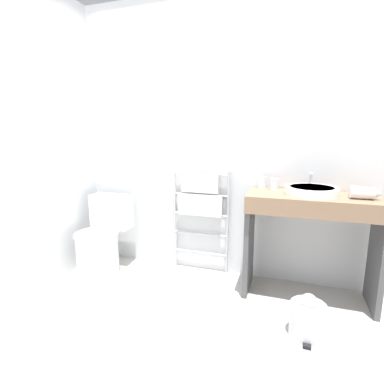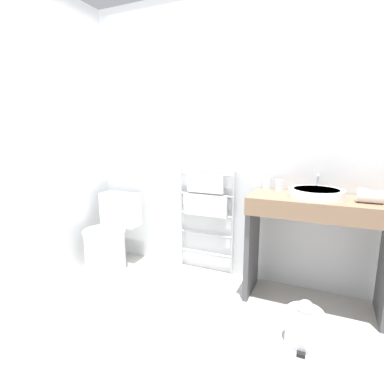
{
  "view_description": "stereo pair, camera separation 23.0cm",
  "coord_description": "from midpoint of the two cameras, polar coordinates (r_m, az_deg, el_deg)",
  "views": [
    {
      "loc": [
        0.63,
        -1.43,
        1.34
      ],
      "look_at": [
        -0.09,
        0.71,
        0.9
      ],
      "focal_mm": 28.0,
      "sensor_mm": 36.0,
      "label": 1
    },
    {
      "loc": [
        0.85,
        -1.35,
        1.34
      ],
      "look_at": [
        -0.09,
        0.71,
        0.9
      ],
      "focal_mm": 28.0,
      "sensor_mm": 36.0,
      "label": 2
    }
  ],
  "objects": [
    {
      "name": "vanity_counter",
      "position": [
        2.53,
        19.29,
        -6.72
      ],
      "size": [
        1.0,
        0.46,
        0.87
      ],
      "color": "#84664C",
      "rests_on": "ground_plane"
    },
    {
      "name": "wall_side",
      "position": [
        2.97,
        -28.81,
        8.58
      ],
      "size": [
        0.12,
        1.91,
        2.56
      ],
      "primitive_type": "cube",
      "color": "silver",
      "rests_on": "ground_plane"
    },
    {
      "name": "bath_mat",
      "position": [
        2.83,
        -25.62,
        -18.22
      ],
      "size": [
        0.56,
        0.36,
        0.01
      ],
      "primitive_type": "cube",
      "color": "silver",
      "rests_on": "ground_plane"
    },
    {
      "name": "ground_plane",
      "position": [
        2.07,
        -8.31,
        -29.48
      ],
      "size": [
        12.0,
        12.0,
        0.0
      ],
      "primitive_type": "plane",
      "color": "#B2AFA8"
    },
    {
      "name": "cup_near_edge",
      "position": [
        2.6,
        12.93,
        1.46
      ],
      "size": [
        0.07,
        0.07,
        0.1
      ],
      "color": "silver",
      "rests_on": "vanity_counter"
    },
    {
      "name": "faucet",
      "position": [
        2.64,
        19.43,
        2.3
      ],
      "size": [
        0.02,
        0.1,
        0.15
      ],
      "color": "silver",
      "rests_on": "vanity_counter"
    },
    {
      "name": "wall_back",
      "position": [
        2.83,
        3.4,
        9.86
      ],
      "size": [
        2.99,
        0.12,
        2.56
      ],
      "primitive_type": "cube",
      "color": "silver",
      "rests_on": "ground_plane"
    },
    {
      "name": "cup_near_wall",
      "position": [
        2.64,
        10.7,
        1.78
      ],
      "size": [
        0.08,
        0.08,
        0.1
      ],
      "color": "silver",
      "rests_on": "vanity_counter"
    },
    {
      "name": "towel_radiator",
      "position": [
        2.85,
        -0.78,
        -2.01
      ],
      "size": [
        0.56,
        0.06,
        1.0
      ],
      "color": "silver",
      "rests_on": "ground_plane"
    },
    {
      "name": "hair_dryer",
      "position": [
        2.47,
        27.63,
        -0.15
      ],
      "size": [
        0.21,
        0.19,
        0.09
      ],
      "color": "white",
      "rests_on": "vanity_counter"
    },
    {
      "name": "toilet",
      "position": [
        3.09,
        -18.93,
        -8.99
      ],
      "size": [
        0.4,
        0.56,
        0.75
      ],
      "color": "white",
      "rests_on": "ground_plane"
    },
    {
      "name": "trash_bin",
      "position": [
        2.26,
        18.26,
        -21.98
      ],
      "size": [
        0.23,
        0.26,
        0.3
      ],
      "color": "silver",
      "rests_on": "ground_plane"
    },
    {
      "name": "sink_basin",
      "position": [
        2.46,
        19.38,
        0.22
      ],
      "size": [
        0.4,
        0.4,
        0.06
      ],
      "color": "white",
      "rests_on": "vanity_counter"
    }
  ]
}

